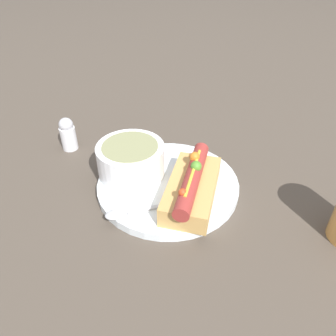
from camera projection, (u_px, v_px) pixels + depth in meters
The scene contains 6 objects.
ground_plane at pixel (168, 188), 0.58m from camera, with size 4.00×4.00×0.00m, color #4C4238.
dinner_plate at pixel (168, 185), 0.57m from camera, with size 0.25×0.25×0.01m.
hot_dog at pixel (192, 186), 0.52m from camera, with size 0.17×0.13×0.06m.
soup_bowl at pixel (131, 158), 0.57m from camera, with size 0.12×0.12×0.06m.
spoon at pixel (132, 211), 0.51m from camera, with size 0.14×0.10×0.01m.
salt_shaker at pixel (68, 134), 0.66m from camera, with size 0.03×0.03×0.07m.
Camera 1 is at (-0.34, -0.28, 0.38)m, focal length 35.00 mm.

